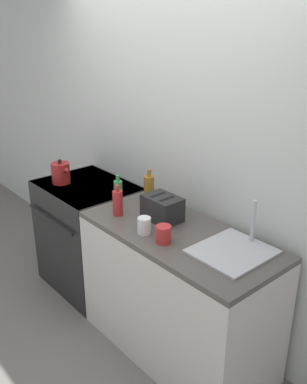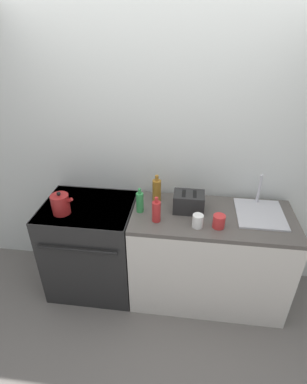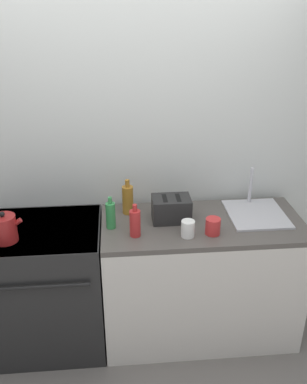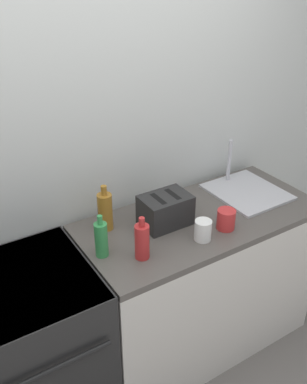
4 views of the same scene
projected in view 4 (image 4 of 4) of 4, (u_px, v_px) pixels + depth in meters
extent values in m
cube|color=silver|center=(87.00, 149.00, 2.21)|extent=(8.00, 0.05, 2.60)
cube|color=black|center=(17.00, 362.00, 2.06)|extent=(0.80, 0.64, 0.93)
cube|color=black|center=(1.00, 290.00, 1.84)|extent=(0.78, 0.63, 0.02)
cylinder|color=black|center=(52.00, 292.00, 1.82)|extent=(0.20, 0.20, 0.01)
cylinder|color=black|center=(32.00, 259.00, 2.02)|extent=(0.20, 0.20, 0.01)
cylinder|color=black|center=(33.00, 379.00, 1.68)|extent=(0.68, 0.02, 0.02)
cube|color=silver|center=(198.00, 284.00, 2.57)|extent=(1.36, 0.63, 0.89)
cube|color=#514C47|center=(202.00, 219.00, 2.35)|extent=(1.36, 0.63, 0.04)
cube|color=black|center=(165.00, 210.00, 2.23)|extent=(0.26, 0.18, 0.16)
cube|color=black|center=(158.00, 199.00, 2.18)|extent=(0.03, 0.13, 0.01)
cube|color=black|center=(173.00, 195.00, 2.22)|extent=(0.03, 0.13, 0.01)
cube|color=#B7B7BC|center=(247.00, 192.00, 2.56)|extent=(0.39, 0.43, 0.01)
cylinder|color=silver|center=(229.00, 161.00, 2.62)|extent=(0.02, 0.02, 0.28)
cylinder|color=#338C47|center=(101.00, 240.00, 1.99)|extent=(0.06, 0.06, 0.18)
cylinder|color=#338C47|center=(100.00, 220.00, 1.94)|extent=(0.02, 0.02, 0.04)
cylinder|color=#B72828|center=(142.00, 242.00, 1.98)|extent=(0.07, 0.07, 0.18)
cylinder|color=#B72828|center=(142.00, 222.00, 1.93)|extent=(0.03, 0.03, 0.04)
cylinder|color=#9E6B23|center=(105.00, 212.00, 2.19)|extent=(0.08, 0.08, 0.20)
cylinder|color=#9E6B23|center=(104.00, 190.00, 2.12)|extent=(0.03, 0.03, 0.05)
cylinder|color=white|center=(203.00, 230.00, 2.12)|extent=(0.09, 0.09, 0.11)
cylinder|color=red|center=(226.00, 219.00, 2.21)|extent=(0.10, 0.10, 0.11)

